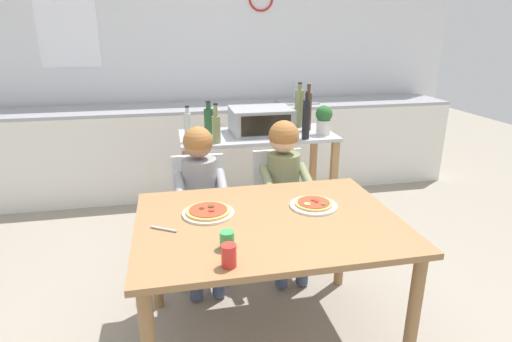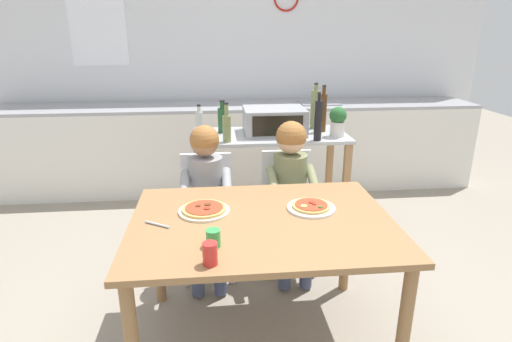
% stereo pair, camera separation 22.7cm
% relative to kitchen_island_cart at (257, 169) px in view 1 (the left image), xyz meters
% --- Properties ---
extents(ground_plane, '(10.95, 10.95, 0.00)m').
position_rel_kitchen_island_cart_xyz_m(ground_plane, '(-0.20, -0.13, -0.57)').
color(ground_plane, gray).
extents(back_wall_tiled, '(5.47, 0.14, 2.70)m').
position_rel_kitchen_island_cart_xyz_m(back_wall_tiled, '(-0.20, 1.56, 0.78)').
color(back_wall_tiled, silver).
rests_on(back_wall_tiled, ground).
extents(kitchen_counter, '(4.93, 0.60, 1.08)m').
position_rel_kitchen_island_cart_xyz_m(kitchen_counter, '(-0.20, 1.15, -0.13)').
color(kitchen_counter, silver).
rests_on(kitchen_counter, ground).
extents(kitchen_island_cart, '(1.17, 0.54, 0.85)m').
position_rel_kitchen_island_cart_xyz_m(kitchen_island_cart, '(0.00, 0.00, 0.00)').
color(kitchen_island_cart, '#B7BABF').
rests_on(kitchen_island_cart, ground).
extents(toaster_oven, '(0.46, 0.37, 0.19)m').
position_rel_kitchen_island_cart_xyz_m(toaster_oven, '(0.03, 0.02, 0.38)').
color(toaster_oven, '#999BA0').
rests_on(toaster_oven, kitchen_island_cart).
extents(bottle_brown_beer, '(0.05, 0.05, 0.36)m').
position_rel_kitchen_island_cart_xyz_m(bottle_brown_beer, '(0.42, 0.05, 0.43)').
color(bottle_brown_beer, '#4C2D14').
rests_on(bottle_brown_beer, kitchen_island_cart).
extents(bottle_tall_green_wine, '(0.07, 0.07, 0.25)m').
position_rel_kitchen_island_cart_xyz_m(bottle_tall_green_wine, '(-0.36, 0.09, 0.38)').
color(bottle_tall_green_wine, '#1E4723').
rests_on(bottle_tall_green_wine, kitchen_island_cart).
extents(bottle_dark_olive_oil, '(0.05, 0.05, 0.26)m').
position_rel_kitchen_island_cart_xyz_m(bottle_dark_olive_oil, '(-0.53, -0.13, 0.39)').
color(bottle_dark_olive_oil, '#ADB7B2').
rests_on(bottle_dark_olive_oil, kitchen_island_cart).
extents(bottle_squat_spirits, '(0.05, 0.05, 0.34)m').
position_rel_kitchen_island_cart_xyz_m(bottle_squat_spirits, '(0.31, -0.22, 0.43)').
color(bottle_squat_spirits, black).
rests_on(bottle_squat_spirits, kitchen_island_cart).
extents(bottle_clear_vinegar, '(0.06, 0.06, 0.28)m').
position_rel_kitchen_island_cart_xyz_m(bottle_clear_vinegar, '(-0.33, -0.20, 0.39)').
color(bottle_clear_vinegar, olive).
rests_on(bottle_clear_vinegar, kitchen_island_cart).
extents(bottle_slim_sauce, '(0.07, 0.07, 0.36)m').
position_rel_kitchen_island_cart_xyz_m(bottle_slim_sauce, '(0.38, 0.18, 0.43)').
color(bottle_slim_sauce, olive).
rests_on(bottle_slim_sauce, kitchen_island_cart).
extents(potted_herb_plant, '(0.13, 0.13, 0.22)m').
position_rel_kitchen_island_cart_xyz_m(potted_herb_plant, '(0.49, -0.12, 0.40)').
color(potted_herb_plant, beige).
rests_on(potted_herb_plant, kitchen_island_cart).
extents(dining_table, '(1.29, 0.95, 0.72)m').
position_rel_kitchen_island_cart_xyz_m(dining_table, '(-0.20, -1.21, 0.06)').
color(dining_table, olive).
rests_on(dining_table, ground).
extents(dining_chair_left, '(0.36, 0.36, 0.81)m').
position_rel_kitchen_island_cart_xyz_m(dining_chair_left, '(-0.48, -0.46, -0.09)').
color(dining_chair_left, silver).
rests_on(dining_chair_left, ground).
extents(dining_chair_right, '(0.36, 0.36, 0.81)m').
position_rel_kitchen_island_cart_xyz_m(dining_chair_right, '(0.07, -0.44, -0.09)').
color(dining_chair_right, silver).
rests_on(dining_chair_right, ground).
extents(child_in_grey_shirt, '(0.32, 0.42, 1.03)m').
position_rel_kitchen_island_cart_xyz_m(child_in_grey_shirt, '(-0.48, -0.58, 0.09)').
color(child_in_grey_shirt, '#424C6B').
rests_on(child_in_grey_shirt, ground).
extents(child_in_olive_shirt, '(0.32, 0.42, 1.04)m').
position_rel_kitchen_island_cart_xyz_m(child_in_olive_shirt, '(0.07, -0.56, 0.11)').
color(child_in_olive_shirt, '#424C6B').
rests_on(child_in_olive_shirt, ground).
extents(pizza_plate_cream, '(0.26, 0.26, 0.03)m').
position_rel_kitchen_island_cart_xyz_m(pizza_plate_cream, '(-0.48, -1.09, 0.16)').
color(pizza_plate_cream, beige).
rests_on(pizza_plate_cream, dining_table).
extents(pizza_plate_white, '(0.25, 0.25, 0.03)m').
position_rel_kitchen_island_cart_xyz_m(pizza_plate_white, '(0.07, -1.11, 0.16)').
color(pizza_plate_white, white).
rests_on(pizza_plate_white, dining_table).
extents(drinking_cup_green, '(0.06, 0.06, 0.08)m').
position_rel_kitchen_island_cart_xyz_m(drinking_cup_green, '(-0.44, -1.45, 0.19)').
color(drinking_cup_green, green).
rests_on(drinking_cup_green, dining_table).
extents(drinking_cup_red, '(0.06, 0.06, 0.09)m').
position_rel_kitchen_island_cart_xyz_m(drinking_cup_red, '(-0.45, -1.60, 0.20)').
color(drinking_cup_red, red).
rests_on(drinking_cup_red, dining_table).
extents(serving_spoon, '(0.12, 0.08, 0.01)m').
position_rel_kitchen_island_cart_xyz_m(serving_spoon, '(-0.70, -1.23, 0.16)').
color(serving_spoon, '#B7BABF').
rests_on(serving_spoon, dining_table).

